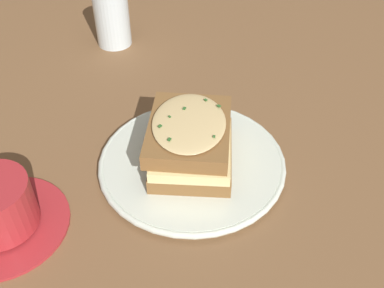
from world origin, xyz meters
The scene contains 4 objects.
ground_plane centered at (0.00, 0.00, 0.00)m, with size 2.40×2.40×0.00m, color brown.
dinner_plate centered at (-0.02, -0.01, 0.01)m, with size 0.25×0.25×0.01m.
sandwich centered at (-0.02, -0.01, 0.05)m, with size 0.14×0.16×0.07m.
water_glass centered at (0.05, -0.37, 0.05)m, with size 0.06×0.06×0.11m, color silver.
Camera 1 is at (0.08, 0.41, 0.44)m, focal length 42.00 mm.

